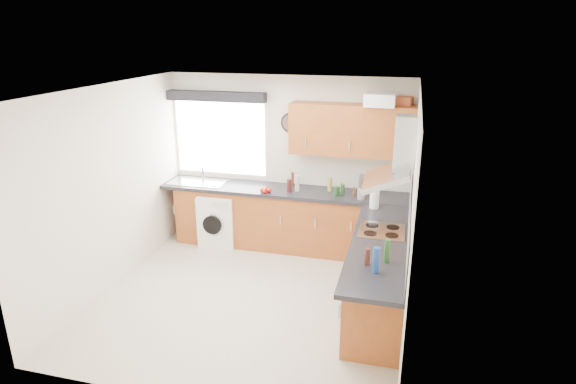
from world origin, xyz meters
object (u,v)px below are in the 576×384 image
(oven, at_px, (379,269))
(washing_machine, at_px, (219,218))
(extractor_hood, at_px, (396,159))
(upper_cabinets, at_px, (352,130))

(oven, relative_size, washing_machine, 1.08)
(oven, height_order, washing_machine, oven)
(extractor_hood, height_order, washing_machine, extractor_hood)
(extractor_hood, bearing_deg, upper_cabinets, 116.13)
(extractor_hood, bearing_deg, oven, 180.00)
(oven, xyz_separation_m, upper_cabinets, (-0.55, 1.32, 1.38))
(washing_machine, bearing_deg, extractor_hood, -29.60)
(oven, relative_size, upper_cabinets, 0.50)
(extractor_hood, relative_size, upper_cabinets, 0.46)
(oven, distance_m, upper_cabinets, 1.99)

